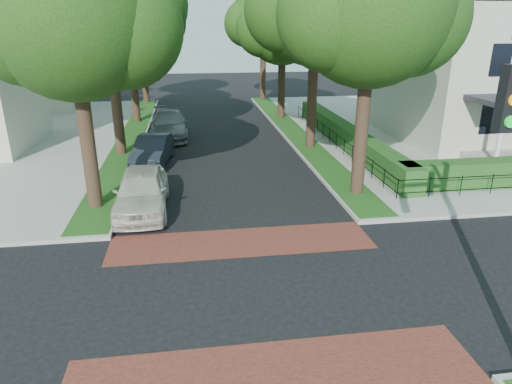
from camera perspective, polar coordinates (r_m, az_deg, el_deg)
ground at (r=13.08m, az=-0.17°, el=-12.57°), size 120.00×120.00×0.00m
sidewalk_ne at (r=37.21m, az=26.61°, el=7.35°), size 30.00×30.00×0.15m
crosswalk_far at (r=15.84m, az=-1.81°, el=-6.30°), size 9.00×2.20×0.01m
crosswalk_near at (r=10.57m, az=2.47°, el=-21.92°), size 9.00×2.20×0.01m
grass_strip_ne at (r=31.53m, az=4.69°, el=7.59°), size 1.60×29.80×0.02m
grass_strip_nw at (r=31.00m, az=-15.31°, el=6.72°), size 1.60×29.80×0.02m
tree_right_near at (r=19.47m, az=14.26°, el=21.33°), size 7.75×6.67×10.66m
tree_right_mid at (r=27.09m, az=7.60°, el=22.09°), size 8.25×7.09×11.22m
tree_right_far at (r=35.81m, az=3.44°, el=20.04°), size 7.25×6.23×9.74m
tree_right_back at (r=44.67m, az=0.99°, el=20.60°), size 7.50×6.45×10.20m
tree_left_near at (r=18.50m, az=-21.61°, el=19.54°), size 7.50×6.45×10.20m
tree_left_far at (r=35.29m, az=-15.49°, el=19.73°), size 7.00×6.02×9.86m
tree_left_back at (r=44.27m, az=-14.16°, el=20.22°), size 7.75×6.66×10.44m
hedge_main_road at (r=28.19m, az=11.17°, el=6.97°), size 1.00×18.00×1.20m
fence_main_road at (r=27.98m, az=9.60°, el=6.65°), size 0.06×18.00×0.90m
house_victorian at (r=32.88m, az=28.35°, el=16.19°), size 13.00×13.05×12.48m
house_left_far at (r=45.12m, az=-27.36°, el=15.61°), size 10.00×9.00×10.14m
parked_car_front at (r=18.65m, az=-14.11°, el=0.14°), size 2.07×5.03×1.71m
parked_car_middle at (r=24.92m, az=-12.78°, el=5.11°), size 2.22×4.76×1.51m
parked_car_rear at (r=30.70m, az=-10.85°, el=8.23°), size 2.55×5.82×1.66m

